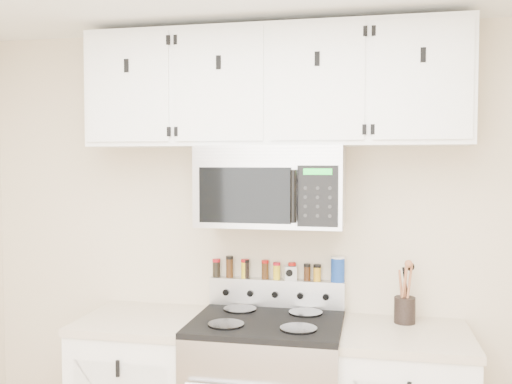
% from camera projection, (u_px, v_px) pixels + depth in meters
% --- Properties ---
extents(back_wall, '(3.50, 0.01, 2.50)m').
position_uv_depth(back_wall, '(278.00, 252.00, 3.22)').
color(back_wall, beige).
rests_on(back_wall, floor).
extents(microwave, '(0.76, 0.44, 0.42)m').
position_uv_depth(microwave, '(272.00, 186.00, 3.01)').
color(microwave, '#9E9EA3').
rests_on(microwave, back_wall).
extents(upper_cabinets, '(2.00, 0.35, 0.62)m').
position_uv_depth(upper_cabinets, '(273.00, 88.00, 3.01)').
color(upper_cabinets, white).
rests_on(upper_cabinets, back_wall).
extents(utensil_crock, '(0.11, 0.11, 0.32)m').
position_uv_depth(utensil_crock, '(405.00, 308.00, 2.96)').
color(utensil_crock, black).
rests_on(utensil_crock, base_cabinet_right).
extents(kitchen_timer, '(0.08, 0.08, 0.08)m').
position_uv_depth(kitchen_timer, '(290.00, 273.00, 3.18)').
color(kitchen_timer, silver).
rests_on(kitchen_timer, range).
extents(salt_canister, '(0.08, 0.08, 0.14)m').
position_uv_depth(salt_canister, '(338.00, 269.00, 3.12)').
color(salt_canister, navy).
rests_on(salt_canister, range).
extents(spice_jar_0, '(0.05, 0.05, 0.10)m').
position_uv_depth(spice_jar_0, '(216.00, 268.00, 3.26)').
color(spice_jar_0, black).
rests_on(spice_jar_0, range).
extents(spice_jar_1, '(0.04, 0.04, 0.12)m').
position_uv_depth(spice_jar_1, '(230.00, 267.00, 3.24)').
color(spice_jar_1, '#3A210E').
rests_on(spice_jar_1, range).
extents(spice_jar_2, '(0.05, 0.05, 0.11)m').
position_uv_depth(spice_jar_2, '(245.00, 268.00, 3.23)').
color(spice_jar_2, gold).
rests_on(spice_jar_2, range).
extents(spice_jar_3, '(0.04, 0.04, 0.11)m').
position_uv_depth(spice_jar_3, '(245.00, 269.00, 3.23)').
color(spice_jar_3, black).
rests_on(spice_jar_3, range).
extents(spice_jar_4, '(0.04, 0.04, 0.11)m').
position_uv_depth(spice_jar_4, '(265.00, 269.00, 3.20)').
color(spice_jar_4, '#40240F').
rests_on(spice_jar_4, range).
extents(spice_jar_5, '(0.04, 0.04, 0.09)m').
position_uv_depth(spice_jar_5, '(277.00, 271.00, 3.19)').
color(spice_jar_5, yellow).
rests_on(spice_jar_5, range).
extents(spice_jar_6, '(0.04, 0.04, 0.10)m').
position_uv_depth(spice_jar_6, '(292.00, 271.00, 3.17)').
color(spice_jar_6, black).
rests_on(spice_jar_6, range).
extents(spice_jar_7, '(0.04, 0.04, 0.09)m').
position_uv_depth(spice_jar_7, '(307.00, 272.00, 3.16)').
color(spice_jar_7, '#391E0D').
rests_on(spice_jar_7, range).
extents(spice_jar_8, '(0.04, 0.04, 0.09)m').
position_uv_depth(spice_jar_8, '(317.00, 273.00, 3.15)').
color(spice_jar_8, gold).
rests_on(spice_jar_8, range).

